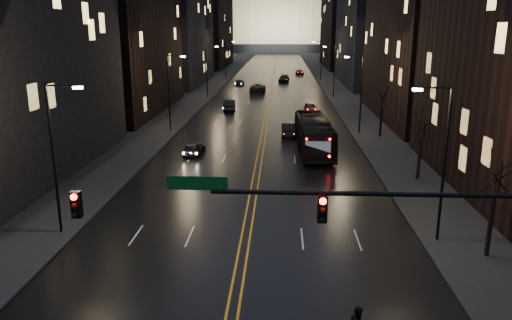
# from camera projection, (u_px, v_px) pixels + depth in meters

# --- Properties ---
(road) EXTENTS (20.00, 320.00, 0.02)m
(road) POSITION_uv_depth(u_px,v_px,m) (275.00, 69.00, 144.94)
(road) COLOR black
(road) RESTS_ON ground
(sidewalk_left) EXTENTS (8.00, 320.00, 0.16)m
(sidewalk_left) POSITION_uv_depth(u_px,v_px,m) (227.00, 69.00, 145.61)
(sidewalk_left) COLOR black
(sidewalk_left) RESTS_ON ground
(sidewalk_right) EXTENTS (8.00, 320.00, 0.16)m
(sidewalk_right) POSITION_uv_depth(u_px,v_px,m) (323.00, 69.00, 144.23)
(sidewalk_right) COLOR black
(sidewalk_right) RESTS_ON ground
(center_line) EXTENTS (0.62, 320.00, 0.01)m
(center_line) POSITION_uv_depth(u_px,v_px,m) (275.00, 69.00, 144.93)
(center_line) COLOR orange
(center_line) RESTS_ON road
(building_left_mid) EXTENTS (12.00, 30.00, 28.00)m
(building_left_mid) POSITION_uv_depth(u_px,v_px,m) (117.00, 12.00, 69.03)
(building_left_mid) COLOR black
(building_left_mid) RESTS_ON ground
(building_left_far) EXTENTS (12.00, 34.00, 20.00)m
(building_left_far) POSITION_uv_depth(u_px,v_px,m) (175.00, 36.00, 106.73)
(building_left_far) COLOR black
(building_left_far) RESTS_ON ground
(building_left_dist) EXTENTS (12.00, 40.00, 24.00)m
(building_left_dist) POSITION_uv_depth(u_px,v_px,m) (207.00, 27.00, 152.53)
(building_left_dist) COLOR black
(building_left_dist) RESTS_ON ground
(building_right_mid) EXTENTS (12.00, 34.00, 26.00)m
(building_right_mid) POSITION_uv_depth(u_px,v_px,m) (374.00, 22.00, 103.89)
(building_right_mid) COLOR black
(building_right_mid) RESTS_ON ground
(building_right_dist) EXTENTS (12.00, 40.00, 22.00)m
(building_right_dist) POSITION_uv_depth(u_px,v_px,m) (345.00, 30.00, 150.72)
(building_right_dist) COLOR black
(building_right_dist) RESTS_ON ground
(capitol) EXTENTS (90.00, 50.00, 58.50)m
(capitol) POSITION_uv_depth(u_px,v_px,m) (279.00, 17.00, 256.31)
(capitol) COLOR black
(capitol) RESTS_ON ground
(traffic_signal) EXTENTS (17.29, 0.45, 7.00)m
(traffic_signal) POSITION_uv_depth(u_px,v_px,m) (389.00, 223.00, 17.89)
(traffic_signal) COLOR black
(traffic_signal) RESTS_ON ground
(streetlamp_right_near) EXTENTS (2.13, 0.25, 9.00)m
(streetlamp_right_near) POSITION_uv_depth(u_px,v_px,m) (442.00, 156.00, 27.30)
(streetlamp_right_near) COLOR black
(streetlamp_right_near) RESTS_ON ground
(streetlamp_left_near) EXTENTS (2.13, 0.25, 9.00)m
(streetlamp_left_near) POSITION_uv_depth(u_px,v_px,m) (56.00, 151.00, 28.37)
(streetlamp_left_near) COLOR black
(streetlamp_left_near) RESTS_ON ground
(streetlamp_right_mid) EXTENTS (2.13, 0.25, 9.00)m
(streetlamp_right_mid) POSITION_uv_depth(u_px,v_px,m) (360.00, 90.00, 56.25)
(streetlamp_right_mid) COLOR black
(streetlamp_right_mid) RESTS_ON ground
(streetlamp_left_mid) EXTENTS (2.13, 0.25, 9.00)m
(streetlamp_left_mid) POSITION_uv_depth(u_px,v_px,m) (170.00, 89.00, 57.32)
(streetlamp_left_mid) COLOR black
(streetlamp_left_mid) RESTS_ON ground
(streetlamp_right_far) EXTENTS (2.13, 0.25, 9.00)m
(streetlamp_right_far) POSITION_uv_depth(u_px,v_px,m) (333.00, 68.00, 85.20)
(streetlamp_right_far) COLOR black
(streetlamp_right_far) RESTS_ON ground
(streetlamp_left_far) EXTENTS (2.13, 0.25, 9.00)m
(streetlamp_left_far) POSITION_uv_depth(u_px,v_px,m) (208.00, 68.00, 86.27)
(streetlamp_left_far) COLOR black
(streetlamp_left_far) RESTS_ON ground
(streetlamp_right_dist) EXTENTS (2.13, 0.25, 9.00)m
(streetlamp_right_dist) POSITION_uv_depth(u_px,v_px,m) (320.00, 58.00, 114.15)
(streetlamp_right_dist) COLOR black
(streetlamp_right_dist) RESTS_ON ground
(streetlamp_left_dist) EXTENTS (2.13, 0.25, 9.00)m
(streetlamp_left_dist) POSITION_uv_depth(u_px,v_px,m) (227.00, 58.00, 115.22)
(streetlamp_left_dist) COLOR black
(streetlamp_left_dist) RESTS_ON ground
(tree_right_near) EXTENTS (2.40, 2.40, 6.65)m
(tree_right_near) POSITION_uv_depth(u_px,v_px,m) (496.00, 177.00, 25.41)
(tree_right_near) COLOR black
(tree_right_near) RESTS_ON ground
(tree_right_mid) EXTENTS (2.40, 2.40, 6.65)m
(tree_right_mid) POSITION_uv_depth(u_px,v_px,m) (422.00, 125.00, 38.92)
(tree_right_mid) COLOR black
(tree_right_mid) RESTS_ON ground
(tree_right_far) EXTENTS (2.40, 2.40, 6.65)m
(tree_right_far) POSITION_uv_depth(u_px,v_px,m) (382.00, 97.00, 54.36)
(tree_right_far) COLOR black
(tree_right_far) RESTS_ON ground
(bus) EXTENTS (3.45, 12.46, 3.44)m
(bus) POSITION_uv_depth(u_px,v_px,m) (314.00, 135.00, 48.83)
(bus) COLOR black
(bus) RESTS_ON ground
(oncoming_car_a) EXTENTS (1.87, 4.08, 1.36)m
(oncoming_car_a) POSITION_uv_depth(u_px,v_px,m) (194.00, 148.00, 47.79)
(oncoming_car_a) COLOR black
(oncoming_car_a) RESTS_ON ground
(oncoming_car_b) EXTENTS (2.32, 5.20, 1.66)m
(oncoming_car_b) POSITION_uv_depth(u_px,v_px,m) (229.00, 105.00, 73.33)
(oncoming_car_b) COLOR black
(oncoming_car_b) RESTS_ON ground
(oncoming_car_c) EXTENTS (2.93, 5.97, 1.63)m
(oncoming_car_c) POSITION_uv_depth(u_px,v_px,m) (258.00, 88.00, 94.28)
(oncoming_car_c) COLOR black
(oncoming_car_c) RESTS_ON ground
(oncoming_car_d) EXTENTS (2.06, 4.72, 1.35)m
(oncoming_car_d) POSITION_uv_depth(u_px,v_px,m) (239.00, 83.00, 104.39)
(oncoming_car_d) COLOR black
(oncoming_car_d) RESTS_ON ground
(receding_car_a) EXTENTS (1.64, 4.56, 1.50)m
(receding_car_a) POSITION_uv_depth(u_px,v_px,m) (289.00, 130.00, 55.68)
(receding_car_a) COLOR black
(receding_car_a) RESTS_ON ground
(receding_car_b) EXTENTS (1.84, 4.10, 1.37)m
(receding_car_b) POSITION_uv_depth(u_px,v_px,m) (311.00, 107.00, 72.01)
(receding_car_b) COLOR black
(receding_car_b) RESTS_ON ground
(receding_car_c) EXTENTS (2.67, 5.44, 1.52)m
(receding_car_c) POSITION_uv_depth(u_px,v_px,m) (284.00, 79.00, 111.58)
(receding_car_c) COLOR black
(receding_car_c) RESTS_ON ground
(receding_car_d) EXTENTS (2.14, 4.53, 1.25)m
(receding_car_d) POSITION_uv_depth(u_px,v_px,m) (300.00, 72.00, 129.39)
(receding_car_d) COLOR black
(receding_car_d) RESTS_ON ground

